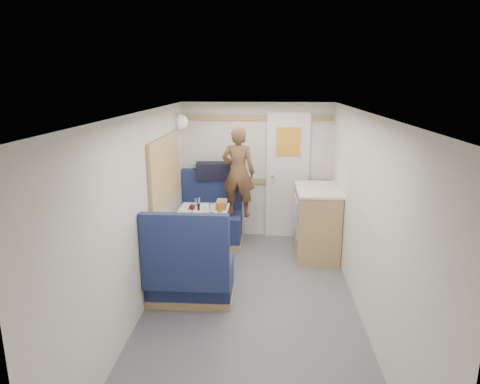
# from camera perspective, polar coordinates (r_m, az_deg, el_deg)

# --- Properties ---
(floor) EXTENTS (4.50, 4.50, 0.00)m
(floor) POSITION_cam_1_polar(r_m,az_deg,el_deg) (4.58, 1.44, -15.42)
(floor) COLOR #515156
(floor) RESTS_ON ground
(ceiling) EXTENTS (4.50, 4.50, 0.00)m
(ceiling) POSITION_cam_1_polar(r_m,az_deg,el_deg) (3.97, 1.63, 10.42)
(ceiling) COLOR silver
(ceiling) RESTS_ON wall_back
(wall_back) EXTENTS (2.20, 0.02, 2.00)m
(wall_back) POSITION_cam_1_polar(r_m,az_deg,el_deg) (6.35, 2.28, 2.85)
(wall_back) COLOR silver
(wall_back) RESTS_ON floor
(wall_left) EXTENTS (0.02, 4.50, 2.00)m
(wall_left) POSITION_cam_1_polar(r_m,az_deg,el_deg) (4.35, -13.14, -3.06)
(wall_left) COLOR silver
(wall_left) RESTS_ON floor
(wall_right) EXTENTS (0.02, 4.50, 2.00)m
(wall_right) POSITION_cam_1_polar(r_m,az_deg,el_deg) (4.28, 16.46, -3.57)
(wall_right) COLOR silver
(wall_right) RESTS_ON floor
(oak_trim_low) EXTENTS (2.15, 0.02, 0.08)m
(oak_trim_low) POSITION_cam_1_polar(r_m,az_deg,el_deg) (6.36, 2.26, 1.49)
(oak_trim_low) COLOR tan
(oak_trim_low) RESTS_ON wall_back
(oak_trim_high) EXTENTS (2.15, 0.02, 0.08)m
(oak_trim_high) POSITION_cam_1_polar(r_m,az_deg,el_deg) (6.21, 2.35, 9.87)
(oak_trim_high) COLOR tan
(oak_trim_high) RESTS_ON wall_back
(side_window) EXTENTS (0.04, 1.30, 0.72)m
(side_window) POSITION_cam_1_polar(r_m,az_deg,el_deg) (5.21, -10.00, 2.87)
(side_window) COLOR #B2BEA1
(side_window) RESTS_ON wall_left
(rear_door) EXTENTS (0.62, 0.12, 1.86)m
(rear_door) POSITION_cam_1_polar(r_m,az_deg,el_deg) (6.33, 6.35, 2.47)
(rear_door) COLOR white
(rear_door) RESTS_ON wall_back
(dinette_table) EXTENTS (0.62, 0.92, 0.72)m
(dinette_table) POSITION_cam_1_polar(r_m,az_deg,el_deg) (5.31, -5.15, -4.41)
(dinette_table) COLOR white
(dinette_table) RESTS_ON floor
(bench_far) EXTENTS (0.90, 0.59, 1.05)m
(bench_far) POSITION_cam_1_polar(r_m,az_deg,el_deg) (6.21, -3.90, -4.15)
(bench_far) COLOR #17264C
(bench_far) RESTS_ON floor
(bench_near) EXTENTS (0.90, 0.59, 1.05)m
(bench_near) POSITION_cam_1_polar(r_m,az_deg,el_deg) (4.62, -6.70, -11.01)
(bench_near) COLOR #17264C
(bench_near) RESTS_ON floor
(ledge) EXTENTS (0.90, 0.14, 0.04)m
(ledge) POSITION_cam_1_polar(r_m,az_deg,el_deg) (6.29, -3.69, 1.61)
(ledge) COLOR tan
(ledge) RESTS_ON bench_far
(dome_light) EXTENTS (0.20, 0.20, 0.20)m
(dome_light) POSITION_cam_1_polar(r_m,az_deg,el_deg) (5.95, -7.93, 9.25)
(dome_light) COLOR white
(dome_light) RESTS_ON wall_left
(galley_counter) EXTENTS (0.57, 0.92, 0.92)m
(galley_counter) POSITION_cam_1_polar(r_m,az_deg,el_deg) (5.84, 10.12, -3.83)
(galley_counter) COLOR tan
(galley_counter) RESTS_ON floor
(person) EXTENTS (0.50, 0.36, 1.25)m
(person) POSITION_cam_1_polar(r_m,az_deg,el_deg) (5.88, -0.23, 2.67)
(person) COLOR brown
(person) RESTS_ON bench_far
(duffel_bag) EXTENTS (0.52, 0.29, 0.24)m
(duffel_bag) POSITION_cam_1_polar(r_m,az_deg,el_deg) (6.26, -3.54, 2.86)
(duffel_bag) COLOR black
(duffel_bag) RESTS_ON ledge
(tray) EXTENTS (0.32, 0.40, 0.02)m
(tray) POSITION_cam_1_polar(r_m,az_deg,el_deg) (4.96, -4.95, -3.80)
(tray) COLOR silver
(tray) RESTS_ON dinette_table
(orange_fruit) EXTENTS (0.08, 0.08, 0.08)m
(orange_fruit) POSITION_cam_1_polar(r_m,az_deg,el_deg) (4.95, -4.80, -3.25)
(orange_fruit) COLOR orange
(orange_fruit) RESTS_ON tray
(cheese_block) EXTENTS (0.12, 0.10, 0.04)m
(cheese_block) POSITION_cam_1_polar(r_m,az_deg,el_deg) (5.14, -5.83, -2.83)
(cheese_block) COLOR #E9D286
(cheese_block) RESTS_ON tray
(wine_glass) EXTENTS (0.08, 0.08, 0.17)m
(wine_glass) POSITION_cam_1_polar(r_m,az_deg,el_deg) (5.06, -6.41, -2.09)
(wine_glass) COLOR white
(wine_glass) RESTS_ON dinette_table
(tumbler_left) EXTENTS (0.07, 0.07, 0.11)m
(tumbler_left) POSITION_cam_1_polar(r_m,az_deg,el_deg) (5.11, -6.62, -2.74)
(tumbler_left) COLOR white
(tumbler_left) RESTS_ON dinette_table
(tumbler_mid) EXTENTS (0.07, 0.07, 0.11)m
(tumbler_mid) POSITION_cam_1_polar(r_m,az_deg,el_deg) (5.58, -5.71, -1.23)
(tumbler_mid) COLOR silver
(tumbler_mid) RESTS_ON dinette_table
(tumbler_right) EXTENTS (0.07, 0.07, 0.11)m
(tumbler_right) POSITION_cam_1_polar(r_m,az_deg,el_deg) (5.27, -3.83, -2.17)
(tumbler_right) COLOR white
(tumbler_right) RESTS_ON dinette_table
(beer_glass) EXTENTS (0.07, 0.07, 0.11)m
(beer_glass) POSITION_cam_1_polar(r_m,az_deg,el_deg) (5.29, -2.67, -2.08)
(beer_glass) COLOR #8E5414
(beer_glass) RESTS_ON dinette_table
(pepper_grinder) EXTENTS (0.03, 0.03, 0.09)m
(pepper_grinder) POSITION_cam_1_polar(r_m,az_deg,el_deg) (5.37, -5.55, -2.00)
(pepper_grinder) COLOR black
(pepper_grinder) RESTS_ON dinette_table
(salt_grinder) EXTENTS (0.04, 0.04, 0.09)m
(salt_grinder) POSITION_cam_1_polar(r_m,az_deg,el_deg) (5.27, -4.63, -2.27)
(salt_grinder) COLOR silver
(salt_grinder) RESTS_ON dinette_table
(bread_loaf) EXTENTS (0.13, 0.23, 0.10)m
(bread_loaf) POSITION_cam_1_polar(r_m,az_deg,el_deg) (5.45, -2.47, -1.63)
(bread_loaf) COLOR brown
(bread_loaf) RESTS_ON dinette_table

